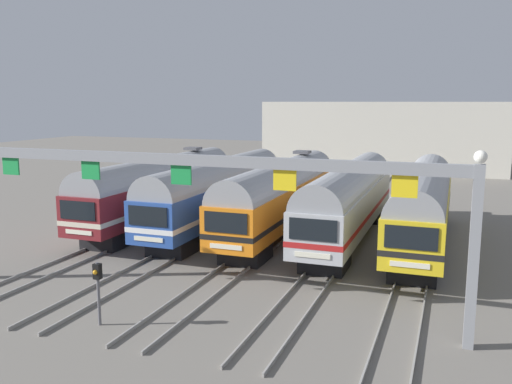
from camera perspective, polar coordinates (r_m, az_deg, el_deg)
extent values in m
plane|color=slate|center=(35.65, 2.60, -4.46)|extent=(160.00, 160.00, 0.00)
cube|color=gray|center=(54.49, -1.54, 0.49)|extent=(0.07, 70.00, 0.15)
cube|color=gray|center=(53.98, -0.12, 0.41)|extent=(0.07, 70.00, 0.15)
cube|color=gray|center=(53.04, 2.87, 0.23)|extent=(0.07, 70.00, 0.15)
cube|color=gray|center=(52.64, 4.37, 0.15)|extent=(0.07, 70.00, 0.15)
cube|color=gray|center=(51.93, 7.51, -0.04)|extent=(0.07, 70.00, 0.15)
cube|color=gray|center=(51.64, 9.06, -0.13)|extent=(0.07, 70.00, 0.15)
cube|color=gray|center=(51.17, 12.31, -0.31)|extent=(0.07, 70.00, 0.15)
cube|color=gray|center=(51.00, 13.91, -0.41)|extent=(0.07, 70.00, 0.15)
cube|color=gray|center=(50.78, 17.22, -0.60)|extent=(0.07, 70.00, 0.15)
cube|color=gray|center=(50.73, 18.84, -0.69)|extent=(0.07, 70.00, 0.15)
cube|color=maroon|center=(38.70, -9.88, -0.12)|extent=(2.85, 18.00, 2.35)
cube|color=beige|center=(38.75, -9.87, -0.63)|extent=(2.88, 18.02, 0.28)
cylinder|color=gray|center=(38.52, -9.93, 1.61)|extent=(2.74, 17.64, 2.74)
cube|color=black|center=(31.26, -18.17, -1.85)|extent=(2.28, 0.06, 1.03)
cube|color=silver|center=(31.52, -18.05, -4.03)|extent=(1.71, 0.05, 0.24)
cube|color=black|center=(33.85, -15.13, -4.62)|extent=(2.28, 2.60, 1.05)
cube|color=black|center=(44.47, -5.77, -1.01)|extent=(2.28, 2.60, 1.05)
cube|color=#4C4C51|center=(42.76, -6.61, 4.54)|extent=(1.10, 1.10, 0.20)
cube|color=#284C9E|center=(36.72, -3.93, -0.51)|extent=(2.85, 18.00, 2.35)
cube|color=white|center=(36.78, -3.92, -1.05)|extent=(2.88, 18.02, 0.28)
cylinder|color=gray|center=(36.53, -3.95, 1.30)|extent=(2.74, 17.64, 2.74)
cube|color=black|center=(28.78, -11.27, -2.50)|extent=(2.28, 0.06, 1.03)
cube|color=silver|center=(29.05, -11.19, -4.86)|extent=(1.71, 0.05, 0.24)
cube|color=black|center=(31.57, -8.57, -5.41)|extent=(2.28, 2.60, 1.05)
cube|color=black|center=(42.76, -0.47, -1.38)|extent=(2.28, 2.60, 1.05)
cube|color=orange|center=(35.18, 2.62, -0.94)|extent=(2.85, 18.00, 2.35)
cube|color=black|center=(35.25, 2.62, -1.50)|extent=(2.88, 18.02, 0.28)
cylinder|color=gray|center=(34.99, 2.64, 0.95)|extent=(2.74, 17.64, 2.74)
cube|color=black|center=(26.79, -3.20, -3.22)|extent=(2.28, 0.06, 1.03)
cube|color=silver|center=(27.09, -3.18, -5.74)|extent=(1.71, 0.05, 0.24)
cube|color=black|center=(29.76, -1.08, -6.22)|extent=(2.28, 2.60, 1.05)
cube|color=black|center=(41.45, 5.23, -1.77)|extent=(2.28, 2.60, 1.05)
cube|color=#4C4C51|center=(39.61, 4.86, 4.18)|extent=(1.10, 1.10, 0.20)
cube|color=#B2B5BA|center=(34.14, 9.67, -1.38)|extent=(2.85, 18.00, 2.35)
cube|color=#B21E1E|center=(34.21, 9.66, -1.96)|extent=(2.88, 18.02, 0.28)
cylinder|color=gray|center=(33.95, 9.73, 0.56)|extent=(2.74, 17.64, 2.74)
cube|color=black|center=(25.42, 5.96, -3.96)|extent=(2.28, 0.06, 1.03)
cube|color=silver|center=(25.73, 5.91, -6.61)|extent=(1.71, 0.05, 0.24)
cube|color=black|center=(28.53, 7.24, -6.99)|extent=(2.28, 2.60, 1.05)
cube|color=black|center=(40.57, 11.24, -2.16)|extent=(2.28, 2.60, 1.05)
cube|color=gold|center=(33.65, 17.05, -1.83)|extent=(2.85, 18.00, 2.35)
cube|color=black|center=(33.72, 17.02, -2.42)|extent=(2.88, 18.02, 0.28)
cylinder|color=gray|center=(33.45, 17.14, 0.15)|extent=(2.74, 17.64, 2.74)
cube|color=black|center=(24.75, 15.89, -4.64)|extent=(2.28, 0.06, 1.03)
cube|color=silver|center=(25.07, 15.77, -7.35)|extent=(1.71, 0.05, 0.24)
cube|color=black|center=(27.94, 16.13, -7.66)|extent=(2.28, 2.60, 1.05)
cube|color=black|center=(40.16, 17.44, -2.54)|extent=(2.28, 2.60, 1.05)
cube|color=gray|center=(20.24, 21.80, -6.47)|extent=(0.36, 0.36, 6.50)
cube|color=gray|center=(22.22, -7.86, 3.38)|extent=(22.37, 0.32, 0.44)
cube|color=#198C3F|center=(27.51, -24.24, 2.49)|extent=(0.90, 0.08, 0.80)
cube|color=#198C3F|center=(24.65, -16.90, 2.20)|extent=(0.90, 0.08, 0.80)
cube|color=#198C3F|center=(22.30, -7.83, 1.79)|extent=(0.90, 0.08, 0.80)
cube|color=yellow|center=(20.62, 3.03, 1.25)|extent=(0.90, 0.08, 0.80)
cube|color=yellow|center=(19.80, 15.28, 0.58)|extent=(0.90, 0.08, 0.80)
sphere|color=white|center=(19.61, 22.43, 3.42)|extent=(0.44, 0.44, 0.44)
cylinder|color=#59595E|center=(22.16, -16.14, -10.20)|extent=(0.12, 0.12, 2.51)
cube|color=black|center=(21.87, -16.25, -7.96)|extent=(0.28, 0.24, 0.60)
sphere|color=orange|center=(21.77, -16.47, -8.06)|extent=(0.18, 0.18, 0.18)
cube|color=beige|center=(71.51, 13.17, 5.75)|extent=(29.22, 10.00, 8.51)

